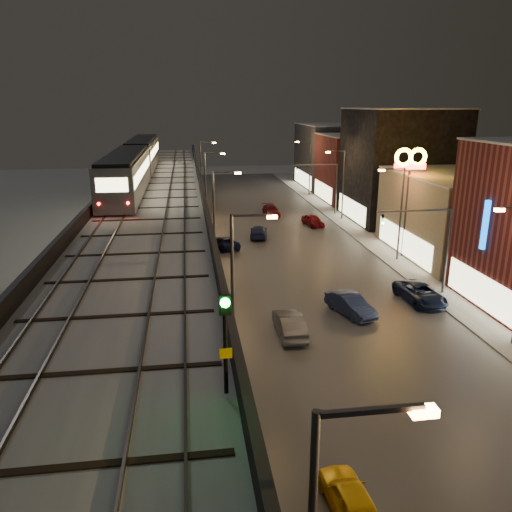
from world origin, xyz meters
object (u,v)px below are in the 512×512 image
car_onc_white (271,211)px  rail_signal (225,325)px  car_onc_dark (420,294)px  subway_train (136,162)px  car_taxi (350,500)px  car_near_white (290,325)px  car_onc_red (313,221)px  car_mid_dark (259,232)px  car_mid_silver (225,243)px  car_onc_silver (350,305)px

car_onc_white → rail_signal: bearing=-103.2°
rail_signal → car_onc_dark: rail_signal is taller
subway_train → rail_signal: size_ratio=12.51×
car_taxi → car_onc_dark: bearing=-125.4°
car_taxi → car_near_white: bearing=-96.8°
subway_train → car_taxi: 44.82m
subway_train → car_onc_red: size_ratio=9.34×
car_mid_dark → car_onc_white: size_ratio=0.98×
subway_train → rail_signal: 44.94m
car_near_white → car_onc_white: 36.74m
car_mid_dark → car_onc_red: (7.48, 4.54, 0.04)m
car_near_white → car_taxi: bearing=87.1°
car_onc_dark → car_onc_white: bearing=95.7°
car_near_white → car_onc_white: bearing=-97.6°
subway_train → rail_signal: subway_train is taller
car_onc_red → car_onc_dark: bearing=-96.3°
car_mid_silver → car_mid_dark: size_ratio=0.98×
car_mid_dark → car_onc_red: bearing=-139.9°
car_onc_silver → car_onc_dark: 6.19m
car_onc_red → car_mid_silver: bearing=-155.4°
car_taxi → rail_signal: bearing=16.9°
car_mid_silver → car_onc_red: (11.63, 8.29, 0.08)m
car_onc_white → car_near_white: bearing=-99.9°
car_onc_dark → car_onc_white: 32.79m
car_onc_silver → car_mid_silver: bearing=93.6°
subway_train → car_near_white: size_ratio=8.39×
car_mid_silver → car_mid_dark: bearing=-154.1°
car_onc_dark → car_mid_dark: bearing=109.4°
car_near_white → car_onc_silver: bearing=-151.5°
subway_train → car_onc_dark: size_ratio=7.54×
car_near_white → car_onc_red: car_near_white is taller
car_taxi → car_mid_dark: 40.14m
car_mid_dark → car_onc_dark: size_ratio=0.89×
car_mid_dark → car_onc_dark: (9.49, -20.85, 0.05)m
subway_train → car_mid_silver: size_ratio=8.66×
car_mid_silver → car_onc_red: car_onc_red is taller
car_mid_dark → car_onc_red: 8.75m
car_taxi → car_onc_white: size_ratio=0.82×
car_onc_red → car_onc_white: bearing=110.2°
subway_train → car_onc_white: size_ratio=8.30×
car_mid_dark → car_onc_silver: car_onc_silver is taller
car_near_white → car_onc_silver: car_near_white is taller
car_mid_silver → car_mid_dark: (4.15, 3.76, 0.04)m
car_onc_dark → car_onc_red: size_ratio=1.24×
car_mid_dark → car_near_white: bearing=95.4°
rail_signal → car_onc_white: bearing=79.0°
car_mid_silver → car_onc_silver: size_ratio=1.00×
car_onc_white → car_onc_red: size_ratio=1.13×
rail_signal → car_mid_silver: (2.80, 38.06, -8.19)m
rail_signal → car_near_white: bearing=72.1°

